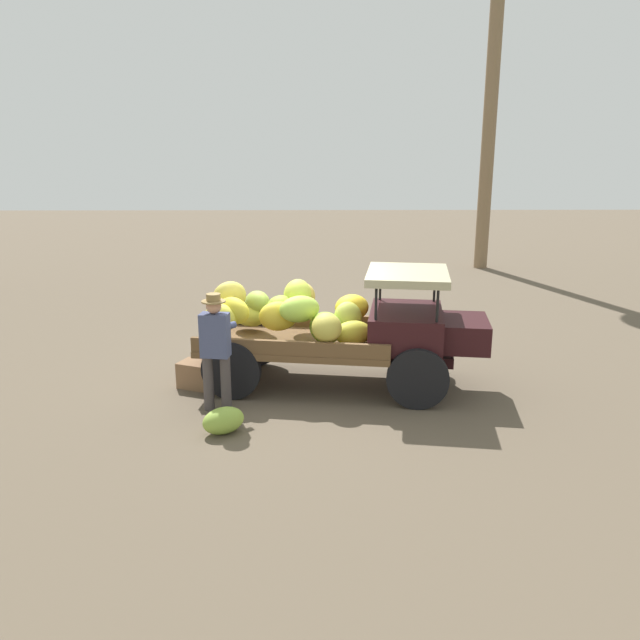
# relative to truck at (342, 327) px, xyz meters

# --- Properties ---
(ground_plane) EXTENTS (60.00, 60.00, 0.00)m
(ground_plane) POSITION_rel_truck_xyz_m (-0.69, 0.18, -0.98)
(ground_plane) COLOR brown
(truck) EXTENTS (4.61, 2.29, 1.90)m
(truck) POSITION_rel_truck_xyz_m (0.00, 0.00, 0.00)
(truck) COLOR black
(truck) RESTS_ON ground
(farmer) EXTENTS (0.52, 0.48, 1.75)m
(farmer) POSITION_rel_truck_xyz_m (-1.85, -0.97, 0.01)
(farmer) COLOR #474041
(farmer) RESTS_ON ground
(wooden_crate) EXTENTS (0.63, 0.56, 0.42)m
(wooden_crate) POSITION_rel_truck_xyz_m (-2.32, -0.03, -0.77)
(wooden_crate) COLOR brown
(wooden_crate) RESTS_ON ground
(loose_banana_bunch) EXTENTS (0.69, 0.60, 0.37)m
(loose_banana_bunch) POSITION_rel_truck_xyz_m (-1.66, -1.76, -0.80)
(loose_banana_bunch) COLOR #91B341
(loose_banana_bunch) RESTS_ON ground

